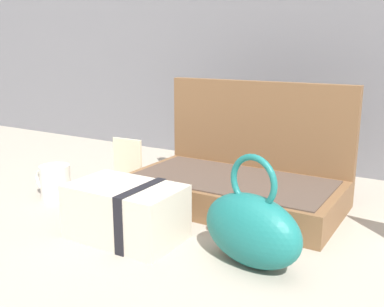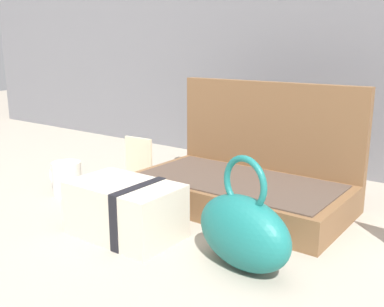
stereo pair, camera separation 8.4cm
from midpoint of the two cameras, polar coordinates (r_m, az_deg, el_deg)
name	(u,v)px [view 1 (the left image)]	position (r m, az deg, el deg)	size (l,w,h in m)	color
ground_plane	(191,224)	(0.96, -2.65, -9.12)	(6.00, 6.00, 0.00)	#9E9384
open_suitcase	(239,177)	(1.07, 3.90, -3.01)	(0.49, 0.28, 0.29)	brown
teal_pouch_handbag	(252,228)	(0.77, 4.57, -9.63)	(0.21, 0.14, 0.20)	#196B66
cream_toiletry_bag	(127,212)	(0.89, -11.03, -7.44)	(0.22, 0.14, 0.11)	beige
coffee_mug	(55,182)	(1.16, -19.26, -3.54)	(0.11, 0.07, 0.09)	silver
poster_card_right	(128,163)	(1.19, -10.27, -1.29)	(0.09, 0.01, 0.13)	beige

